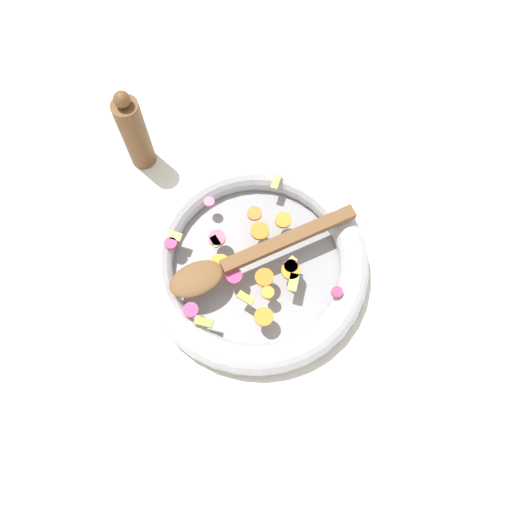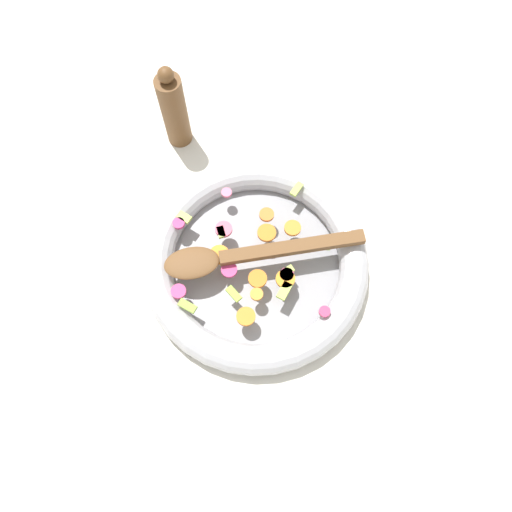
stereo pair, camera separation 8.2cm
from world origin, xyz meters
name	(u,v)px [view 1 (the left image)]	position (x,y,z in m)	size (l,w,h in m)	color
ground_plane	(256,267)	(0.00, 0.00, 0.00)	(4.00, 4.00, 0.00)	silver
skillet	(256,262)	(0.00, 0.00, 0.02)	(0.38, 0.38, 0.05)	gray
chopped_vegetables	(250,261)	(-0.01, -0.01, 0.05)	(0.29, 0.28, 0.01)	orange
wooden_spoon	(244,258)	(-0.02, -0.01, 0.06)	(0.32, 0.17, 0.01)	brown
pepper_mill	(134,132)	(-0.21, 0.23, 0.08)	(0.05, 0.05, 0.19)	brown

